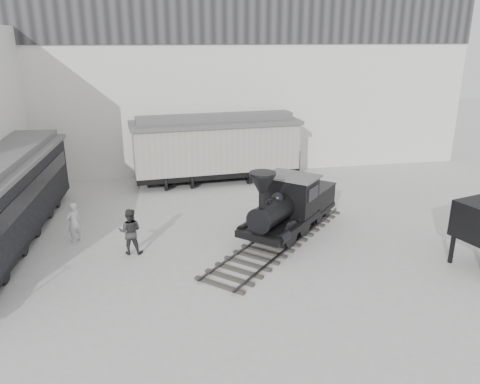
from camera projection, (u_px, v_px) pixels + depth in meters
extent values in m
plane|color=#9E9E9B|center=(268.00, 273.00, 17.53)|extent=(90.00, 90.00, 0.00)
cube|color=silver|center=(211.00, 85.00, 29.76)|extent=(34.00, 2.40, 11.00)
cube|color=#232326|center=(213.00, 18.00, 27.33)|extent=(34.00, 0.12, 3.00)
cube|color=#302D29|center=(279.00, 240.00, 20.23)|extent=(8.10, 8.43, 0.17)
cube|color=#2D2D30|center=(263.00, 235.00, 20.60)|extent=(6.64, 7.06, 0.06)
cube|color=#2D2D30|center=(294.00, 242.00, 19.84)|extent=(6.64, 7.06, 0.06)
cylinder|color=black|center=(256.00, 226.00, 20.02)|extent=(0.88, 0.92, 1.15)
cylinder|color=black|center=(291.00, 234.00, 19.20)|extent=(0.88, 0.92, 1.15)
cylinder|color=black|center=(272.00, 216.00, 21.11)|extent=(0.88, 0.92, 1.15)
cylinder|color=black|center=(305.00, 223.00, 20.29)|extent=(0.88, 0.92, 1.15)
cube|color=black|center=(281.00, 222.00, 20.11)|extent=(4.10, 4.17, 0.29)
cylinder|color=black|center=(273.00, 212.00, 19.31)|extent=(2.41, 2.47, 1.04)
cylinder|color=black|center=(262.00, 200.00, 18.30)|extent=(0.38, 0.38, 0.63)
cone|color=black|center=(262.00, 184.00, 18.09)|extent=(1.42, 1.42, 0.73)
sphere|color=black|center=(278.00, 198.00, 19.49)|extent=(0.54, 0.54, 0.54)
cube|color=black|center=(291.00, 195.00, 20.57)|extent=(2.45, 2.42, 1.62)
cube|color=#575757|center=(292.00, 176.00, 20.30)|extent=(2.74, 2.72, 0.08)
cube|color=black|center=(308.00, 196.00, 22.26)|extent=(2.80, 2.81, 0.94)
cylinder|color=black|center=(176.00, 177.00, 28.03)|extent=(2.21, 1.01, 0.86)
cylinder|color=black|center=(255.00, 171.00, 29.26)|extent=(2.21, 1.01, 0.86)
cube|color=black|center=(216.00, 171.00, 28.57)|extent=(9.86, 3.37, 0.32)
cube|color=gray|center=(216.00, 147.00, 28.10)|extent=(9.87, 3.48, 2.69)
cube|color=#575757|center=(215.00, 123.00, 27.64)|extent=(10.22, 3.83, 0.22)
cube|color=#575757|center=(215.00, 118.00, 27.54)|extent=(9.33, 1.95, 0.39)
cylinder|color=black|center=(32.00, 206.00, 23.39)|extent=(2.14, 0.93, 0.80)
cube|color=black|center=(4.00, 233.00, 19.56)|extent=(3.39, 13.28, 0.29)
cube|color=black|center=(3.00, 197.00, 19.65)|extent=(3.38, 11.57, 2.57)
cube|color=black|center=(36.00, 187.00, 19.70)|extent=(0.71, 10.65, 0.71)
imported|color=silver|center=(74.00, 222.00, 19.98)|extent=(0.76, 0.75, 1.77)
imported|color=#2D2D2D|center=(130.00, 231.00, 18.89)|extent=(1.05, 0.88, 1.92)
cube|color=black|center=(452.00, 249.00, 18.19)|extent=(0.16, 0.16, 1.19)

